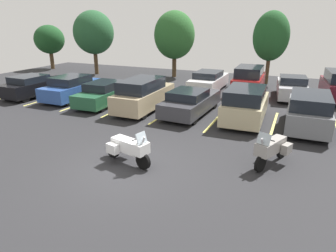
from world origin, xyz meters
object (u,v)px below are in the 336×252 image
at_px(car_blue, 73,88).
at_px(car_green, 105,93).
at_px(motorcycle_touring, 129,147).
at_px(car_far_white, 209,81).
at_px(car_far_red, 249,80).
at_px(car_black, 33,86).
at_px(car_grey, 309,111).
at_px(motorcycle_second, 272,148).
at_px(car_tan, 144,95).
at_px(car_far_silver, 292,87).
at_px(car_charcoal, 191,102).
at_px(car_champagne, 245,105).

xyz_separation_m(car_blue, car_green, (2.70, -0.17, -0.07)).
height_order(motorcycle_touring, car_green, car_green).
bearing_deg(car_far_white, car_far_red, 5.84).
height_order(car_black, car_far_red, car_far_red).
relative_size(motorcycle_touring, car_grey, 0.49).
xyz_separation_m(motorcycle_second, car_tan, (-7.49, 4.42, 0.27)).
bearing_deg(car_black, car_tan, 0.55).
distance_m(car_green, car_far_red, 10.15).
distance_m(car_grey, car_far_silver, 6.27).
distance_m(car_tan, car_grey, 8.70).
distance_m(car_black, car_far_red, 15.14).
height_order(car_black, car_grey, car_grey).
bearing_deg(car_tan, car_charcoal, 6.87).
distance_m(car_black, car_grey, 17.30).
height_order(car_blue, car_far_silver, car_blue).
bearing_deg(car_black, motorcycle_second, -15.07).
bearing_deg(car_far_red, car_blue, -148.27).
bearing_deg(car_green, car_champagne, -0.35).
bearing_deg(motorcycle_second, car_grey, 75.64).
distance_m(car_black, car_far_silver, 17.61).
xyz_separation_m(car_black, car_champagne, (14.36, 0.28, 0.19)).
bearing_deg(car_green, car_black, -176.71).
height_order(car_champagne, car_far_red, car_far_red).
bearing_deg(car_black, car_blue, 9.36).
xyz_separation_m(car_black, car_charcoal, (11.36, 0.41, -0.02)).
height_order(car_blue, car_charcoal, car_blue).
height_order(car_tan, car_far_white, car_tan).
bearing_deg(motorcycle_touring, motorcycle_second, 22.43).
height_order(car_black, car_tan, car_tan).
height_order(motorcycle_second, car_tan, car_tan).
xyz_separation_m(car_grey, car_far_red, (-3.83, 6.59, 0.06)).
bearing_deg(car_far_silver, car_blue, -155.54).
relative_size(car_charcoal, car_far_white, 1.02).
distance_m(car_charcoal, car_champagne, 3.00).
xyz_separation_m(car_champagne, car_far_silver, (1.99, 6.27, -0.17)).
relative_size(car_blue, car_far_white, 0.95).
bearing_deg(car_grey, car_charcoal, 179.35).
bearing_deg(car_charcoal, car_far_red, 72.17).
distance_m(motorcycle_second, car_far_red, 11.58).
bearing_deg(car_charcoal, motorcycle_touring, -89.67).
height_order(car_tan, car_grey, car_tan).
bearing_deg(car_charcoal, motorcycle_second, -45.11).
bearing_deg(car_black, car_champagne, 1.11).
distance_m(car_champagne, car_far_silver, 6.58).
height_order(car_champagne, car_far_silver, car_champagne).
height_order(car_grey, car_far_red, car_far_red).
bearing_deg(car_far_red, motorcycle_touring, -98.86).
distance_m(car_black, car_blue, 3.10).
bearing_deg(car_far_red, car_grey, -59.82).
distance_m(motorcycle_second, car_tan, 8.70).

